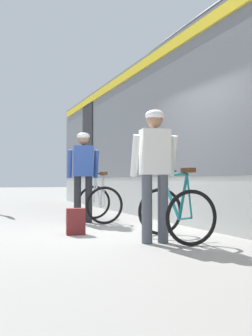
% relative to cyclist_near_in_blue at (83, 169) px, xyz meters
% --- Properties ---
extents(ground_plane, '(80.00, 80.00, 0.00)m').
position_rel_cyclist_near_in_blue_xyz_m(ground_plane, '(0.05, -1.65, -1.05)').
color(ground_plane, '#A09E99').
extents(cyclist_near_in_blue, '(0.65, 0.38, 1.76)m').
position_rel_cyclist_near_in_blue_xyz_m(cyclist_near_in_blue, '(0.00, 0.00, 0.00)').
color(cyclist_near_in_blue, '#232328').
rests_on(cyclist_near_in_blue, ground).
extents(cyclist_far_in_white, '(0.64, 0.37, 1.76)m').
position_rel_cyclist_near_in_blue_xyz_m(cyclist_far_in_white, '(0.21, -2.74, 0.00)').
color(cyclist_far_in_white, '#4C515B').
rests_on(cyclist_far_in_white, ground).
extents(bicycle_near_silver, '(0.82, 1.14, 0.99)m').
position_rel_cyclist_near_in_blue_xyz_m(bicycle_near_silver, '(0.35, 0.08, -0.65)').
color(bicycle_near_silver, black).
rests_on(bicycle_near_silver, ground).
extents(bicycle_far_teal, '(0.79, 1.12, 0.99)m').
position_rel_cyclist_near_in_blue_xyz_m(bicycle_far_teal, '(0.57, -2.62, -0.65)').
color(bicycle_far_teal, black).
rests_on(bicycle_far_teal, ground).
extents(backpack_on_platform, '(0.30, 0.22, 0.40)m').
position_rel_cyclist_near_in_blue_xyz_m(backpack_on_platform, '(-0.56, -1.58, -0.85)').
color(backpack_on_platform, maroon).
rests_on(backpack_on_platform, ground).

